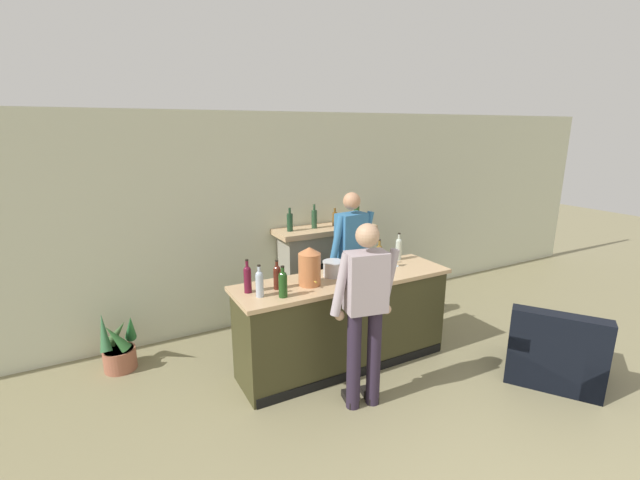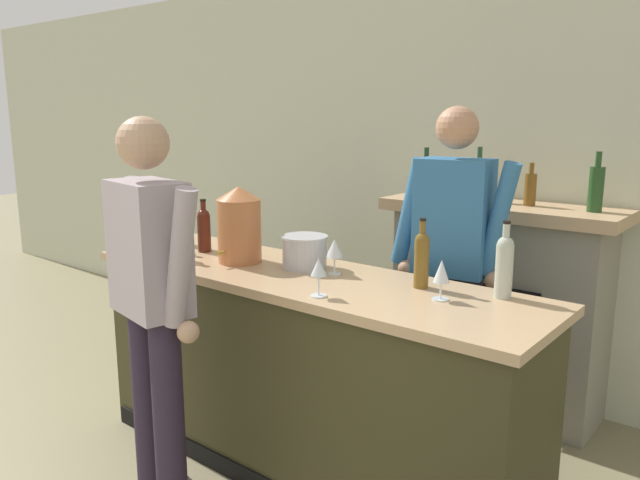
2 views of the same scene
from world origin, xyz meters
TOP-DOWN VIEW (x-y plane):
  - wall_back_panel at (0.00, 4.39)m, footprint 12.00×0.07m
  - bar_counter at (0.05, 2.86)m, footprint 2.39×0.69m
  - fireplace_stone at (0.50, 4.13)m, footprint 1.37×0.52m
  - potted_plant_corner at (-2.14, 3.92)m, footprint 0.39×0.40m
  - person_customer at (-0.17, 2.15)m, footprint 0.65×0.36m
  - person_bartender at (0.51, 3.47)m, footprint 0.65×0.34m
  - copper_dispenser at (-0.38, 2.85)m, footprint 0.23×0.27m
  - ice_bucket_steel at (-0.03, 2.96)m, footprint 0.23×0.23m
  - wine_bottle_chardonnay_pale at (-0.99, 2.94)m, footprint 0.07×0.07m
  - wine_bottle_port_short at (-0.71, 2.90)m, footprint 0.07×0.07m
  - wine_bottle_burgundy_dark at (0.94, 3.10)m, footprint 0.07×0.07m
  - wine_bottle_merlot_tall at (0.60, 3.01)m, footprint 0.07×0.07m
  - wine_bottle_cabernet_heavy at (-0.93, 2.79)m, footprint 0.07×0.07m
  - wine_bottle_riesling_slim at (-0.74, 2.68)m, footprint 0.08×0.08m
  - wine_glass_mid_counter at (0.33, 2.62)m, footprint 0.07×0.07m
  - wine_glass_by_dispenser at (0.16, 2.95)m, footprint 0.09×0.09m
  - wine_glass_front_left at (0.76, 2.90)m, footprint 0.07×0.07m

SIDE VIEW (x-z plane):
  - potted_plant_corner at x=-2.14m, z-range -0.08..0.60m
  - bar_counter at x=0.05m, z-range 0.00..1.02m
  - fireplace_stone at x=0.50m, z-range -0.15..1.43m
  - person_customer at x=-0.17m, z-range 0.10..1.86m
  - person_bartender at x=0.51m, z-range 0.10..1.91m
  - ice_bucket_steel at x=-0.03m, z-range 1.02..1.18m
  - wine_glass_front_left at x=0.76m, z-range 1.05..1.22m
  - wine_glass_mid_counter at x=0.33m, z-range 1.05..1.22m
  - wine_glass_by_dispenser at x=0.16m, z-range 1.06..1.23m
  - wine_bottle_port_short at x=-0.71m, z-range 1.00..1.30m
  - wine_bottle_merlot_tall at x=0.60m, z-range 1.00..1.31m
  - wine_bottle_riesling_slim at x=-0.74m, z-range 1.00..1.31m
  - wine_bottle_cabernet_heavy at x=-0.93m, z-range 1.00..1.31m
  - wine_bottle_burgundy_dark at x=0.94m, z-range 1.00..1.33m
  - wine_bottle_chardonnay_pale at x=-0.99m, z-range 1.00..1.33m
  - copper_dispenser at x=-0.38m, z-range 1.02..1.41m
  - wall_back_panel at x=0.00m, z-range 0.00..2.75m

